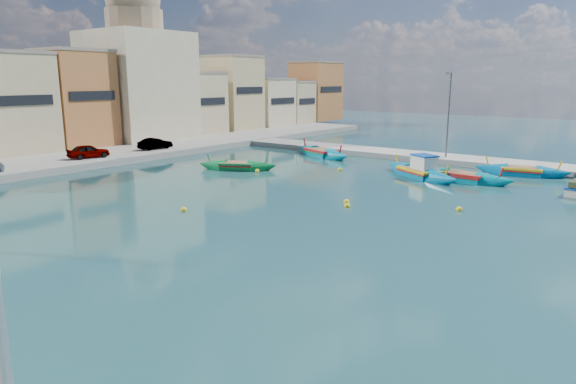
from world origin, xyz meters
TOP-DOWN VIEW (x-y plane):
  - ground at (0.00, 0.00)m, footprint 160.00×160.00m
  - east_quay at (18.00, 0.00)m, footprint 4.00×70.00m
  - north_quay at (0.00, 32.00)m, footprint 80.00×8.00m
  - north_townhouses at (6.68, 39.36)m, footprint 83.20×7.87m
  - church_block at (10.00, 40.00)m, footprint 10.00×10.00m
  - quay_street_lamp at (17.44, 6.00)m, footprint 1.18×0.16m
  - parked_cars at (-5.28, 30.50)m, footprint 20.61×2.50m
  - luzzu_turquoise_cabin at (9.41, 4.98)m, footprint 5.93×8.38m
  - luzzu_cyan_mid at (13.88, 17.03)m, footprint 4.96×8.60m
  - luzzu_green at (3.33, 18.43)m, footprint 4.78×6.87m
  - luzzu_blue_south at (9.87, 1.89)m, footprint 2.39×8.00m
  - luzzu_cyan_south at (15.00, -1.06)m, footprint 3.13×7.47m
  - mooring_buoys at (2.27, 6.82)m, footprint 24.76×17.74m

SIDE VIEW (x-z plane):
  - ground at x=0.00m, z-range 0.00..0.00m
  - mooring_buoys at x=2.27m, z-range -0.10..0.26m
  - luzzu_green at x=3.33m, z-range -0.85..1.31m
  - luzzu_blue_south at x=9.87m, z-range -0.90..1.38m
  - luzzu_cyan_south at x=15.00m, z-range -0.89..1.37m
  - east_quay at x=18.00m, z-range 0.00..0.50m
  - luzzu_cyan_mid at x=13.88m, z-range -0.99..1.51m
  - north_quay at x=0.00m, z-range 0.00..0.60m
  - luzzu_turquoise_cabin at x=9.41m, z-range -1.05..1.71m
  - parked_cars at x=-5.28m, z-range 0.59..1.80m
  - quay_street_lamp at x=17.44m, z-range 0.34..8.34m
  - north_townhouses at x=6.68m, z-range -0.10..10.09m
  - church_block at x=10.00m, z-range -1.14..17.96m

